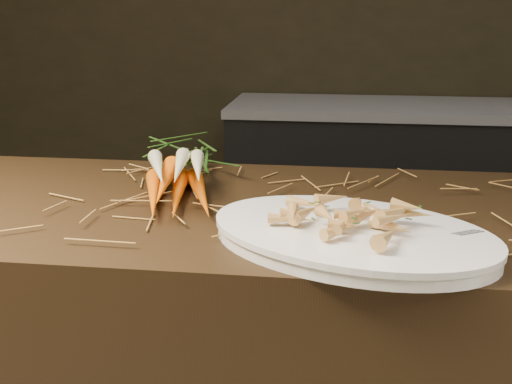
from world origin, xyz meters
TOP-DOWN VIEW (x-y plane):
  - back_counter at (0.30, 2.18)m, footprint 1.82×0.62m
  - straw_bedding at (0.00, 0.30)m, footprint 1.40×0.60m
  - root_veg_bunch at (-0.43, 0.45)m, footprint 0.28×0.56m
  - serving_platter at (-0.05, 0.10)m, footprint 0.58×0.49m
  - roasted_veg_heap at (-0.05, 0.10)m, footprint 0.29×0.25m
  - serving_fork at (0.11, 0.01)m, footprint 0.17×0.11m

SIDE VIEW (x-z plane):
  - back_counter at x=0.30m, z-range 0.00..0.84m
  - straw_bedding at x=0.00m, z-range 0.90..0.92m
  - serving_platter at x=-0.05m, z-range 0.90..0.93m
  - serving_fork at x=0.11m, z-range 0.93..0.93m
  - root_veg_bunch at x=-0.43m, z-range 0.90..1.00m
  - roasted_veg_heap at x=-0.05m, z-range 0.93..0.98m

